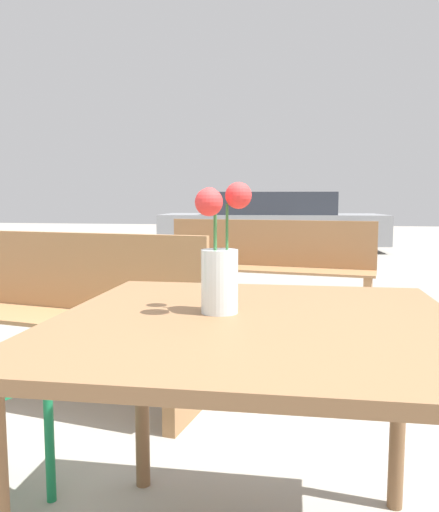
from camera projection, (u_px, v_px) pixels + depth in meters
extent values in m
cube|color=brown|center=(256.00, 323.00, 1.22)|extent=(1.01, 1.00, 0.03)
cylinder|color=brown|center=(142.00, 391.00, 1.75)|extent=(0.05, 0.05, 0.70)
cylinder|color=brown|center=(398.00, 406.00, 1.62)|extent=(0.05, 0.05, 0.70)
cylinder|color=silver|center=(220.00, 281.00, 1.26)|extent=(0.09, 0.09, 0.16)
cylinder|color=silver|center=(220.00, 294.00, 1.27)|extent=(0.08, 0.08, 0.09)
cylinder|color=#337038|center=(227.00, 257.00, 1.26)|extent=(0.01, 0.01, 0.27)
sphere|color=red|center=(238.00, 196.00, 1.24)|extent=(0.07, 0.07, 0.07)
cylinder|color=#337038|center=(215.00, 256.00, 1.28)|extent=(0.01, 0.01, 0.27)
sphere|color=red|center=(209.00, 197.00, 1.29)|extent=(0.05, 0.05, 0.05)
cylinder|color=#337038|center=(215.00, 261.00, 1.24)|extent=(0.01, 0.01, 0.25)
sphere|color=red|center=(209.00, 202.00, 1.20)|extent=(0.07, 0.07, 0.07)
cylinder|color=#197A47|center=(50.00, 442.00, 1.67)|extent=(0.03, 0.03, 0.42)
cube|color=#9E7047|center=(39.00, 315.00, 2.51)|extent=(1.74, 0.64, 0.02)
cube|color=#9E7047|center=(58.00, 270.00, 2.63)|extent=(1.69, 0.32, 0.40)
cube|color=#9E7047|center=(183.00, 377.00, 2.27)|extent=(0.11, 0.33, 0.43)
cube|color=#9E7047|center=(265.00, 269.00, 4.21)|extent=(1.83, 0.63, 0.02)
cube|color=#9E7047|center=(270.00, 243.00, 4.34)|extent=(1.78, 0.31, 0.40)
cube|color=#9E7047|center=(368.00, 302.00, 3.97)|extent=(0.11, 0.33, 0.43)
cube|color=#9E7047|center=(174.00, 290.00, 4.50)|extent=(0.11, 0.33, 0.43)
cube|color=gray|center=(272.00, 228.00, 10.47)|extent=(4.68, 2.15, 0.60)
cube|color=#2D333D|center=(272.00, 203.00, 10.42)|extent=(2.63, 1.83, 0.45)
cylinder|color=black|center=(200.00, 238.00, 9.79)|extent=(0.61, 0.23, 0.60)
cylinder|color=black|center=(209.00, 232.00, 11.43)|extent=(0.61, 0.23, 0.60)
cylinder|color=black|center=(346.00, 239.00, 9.55)|extent=(0.61, 0.23, 0.60)
cylinder|color=black|center=(334.00, 233.00, 11.19)|extent=(0.61, 0.23, 0.60)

